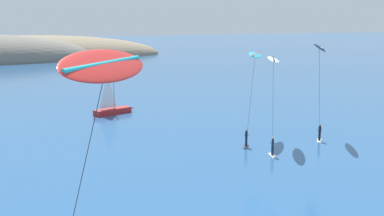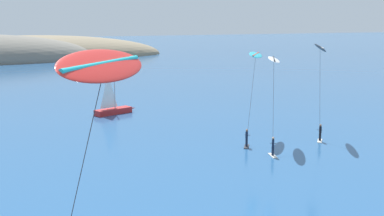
% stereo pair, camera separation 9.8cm
% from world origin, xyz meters
% --- Properties ---
extents(sailboat_near, '(5.86, 3.07, 5.70)m').
position_xyz_m(sailboat_near, '(6.72, 55.71, 0.64)').
color(sailboat_near, '#B22323').
rests_on(sailboat_near, ground).
extents(kitesurfer_black, '(3.78, 5.69, 9.32)m').
position_xyz_m(kitesurfer_black, '(23.16, 36.93, 8.08)').
color(kitesurfer_black, silver).
rests_on(kitesurfer_black, ground).
extents(kitesurfer_white, '(5.00, 8.04, 8.22)m').
position_xyz_m(kitesurfer_white, '(17.40, 36.28, 7.26)').
color(kitesurfer_white, silver).
rests_on(kitesurfer_white, ground).
extents(kitesurfer_red, '(6.37, 7.31, 10.93)m').
position_xyz_m(kitesurfer_red, '(-4.06, 12.28, 9.63)').
color(kitesurfer_red, silver).
rests_on(kitesurfer_red, ground).
extents(kitesurfer_cyan, '(5.79, 7.38, 8.47)m').
position_xyz_m(kitesurfer_cyan, '(17.18, 39.45, 7.44)').
color(kitesurfer_cyan, '#2D2D33').
rests_on(kitesurfer_cyan, ground).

